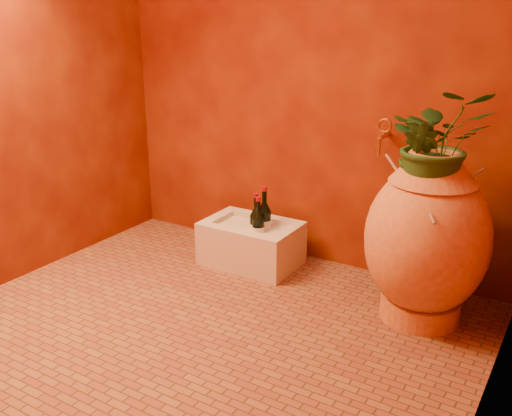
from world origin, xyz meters
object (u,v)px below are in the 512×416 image
Objects in this scene: wine_bottle_a at (256,226)px; wine_bottle_b at (258,229)px; wine_bottle_c at (264,222)px; amphora at (427,239)px; stone_basin at (251,244)px; wall_tap at (383,134)px.

wine_bottle_a reaches higher than wine_bottle_b.
wine_bottle_c is at bearing 93.50° from wine_bottle_b.
amphora reaches higher than wine_bottle_b.
stone_basin is at bearing 154.02° from wine_bottle_b.
wine_bottle_c reaches higher than wine_bottle_a.
wine_bottle_a is at bearing 140.54° from wine_bottle_b.
wall_tap is at bearing 15.05° from stone_basin.
wine_bottle_b is 0.08m from wine_bottle_c.
wall_tap is (0.63, 0.22, 0.59)m from wine_bottle_b.
wine_bottle_a is 1.70× the size of wall_tap.
wine_bottle_c is (0.07, 0.04, 0.14)m from stone_basin.
wine_bottle_a is at bearing 174.79° from amphora.
wine_bottle_b is (0.07, -0.03, 0.13)m from stone_basin.
wine_bottle_b is at bearing 176.16° from amphora.
wall_tap is at bearing 140.68° from amphora.
wine_bottle_c is at bearing 171.85° from amphora.
stone_basin is at bearing -164.95° from wall_tap.
stone_basin is 0.15m from wine_bottle_b.
amphora is at bearing -5.42° from stone_basin.
wine_bottle_a is 0.04m from wine_bottle_b.
wine_bottle_b is at bearing -25.98° from stone_basin.
amphora is at bearing -39.32° from wall_tap.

